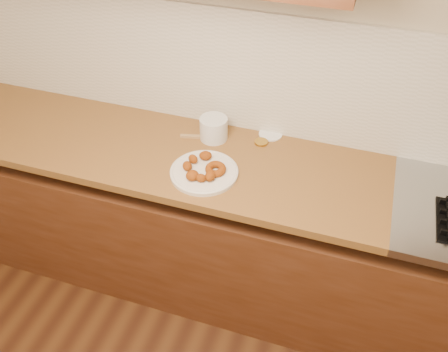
% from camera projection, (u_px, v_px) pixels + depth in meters
% --- Properties ---
extents(wall_back, '(4.00, 0.02, 2.70)m').
position_uv_depth(wall_back, '(302.00, 50.00, 2.05)').
color(wall_back, '#B8AB8C').
rests_on(wall_back, ground).
extents(base_cabinet, '(3.60, 0.60, 0.77)m').
position_uv_depth(base_cabinet, '(271.00, 248.00, 2.46)').
color(base_cabinet, '#582F1C').
rests_on(base_cabinet, floor).
extents(butcher_block, '(2.30, 0.62, 0.04)m').
position_uv_depth(butcher_block, '(147.00, 149.00, 2.29)').
color(butcher_block, brown).
rests_on(butcher_block, base_cabinet).
extents(backsplash, '(3.60, 0.02, 0.60)m').
position_uv_depth(backsplash, '(298.00, 82.00, 2.14)').
color(backsplash, beige).
rests_on(backsplash, wall_back).
extents(donut_plate, '(0.31, 0.31, 0.02)m').
position_uv_depth(donut_plate, '(204.00, 172.00, 2.11)').
color(donut_plate, silver).
rests_on(donut_plate, butcher_block).
extents(ring_donut, '(0.10, 0.10, 0.04)m').
position_uv_depth(ring_donut, '(215.00, 169.00, 2.09)').
color(ring_donut, brown).
rests_on(ring_donut, donut_plate).
extents(fried_dough_chunks, '(0.17, 0.22, 0.04)m').
position_uv_depth(fried_dough_chunks, '(199.00, 168.00, 2.09)').
color(fried_dough_chunks, brown).
rests_on(fried_dough_chunks, donut_plate).
extents(plastic_tub, '(0.17, 0.17, 0.11)m').
position_uv_depth(plastic_tub, '(214.00, 129.00, 2.29)').
color(plastic_tub, silver).
rests_on(plastic_tub, butcher_block).
extents(tub_lid, '(0.14, 0.14, 0.01)m').
position_uv_depth(tub_lid, '(271.00, 134.00, 2.34)').
color(tub_lid, white).
rests_on(tub_lid, butcher_block).
extents(brass_jar_lid, '(0.07, 0.07, 0.01)m').
position_uv_depth(brass_jar_lid, '(261.00, 142.00, 2.29)').
color(brass_jar_lid, '#A67D2A').
rests_on(brass_jar_lid, butcher_block).
extents(wooden_utensil, '(0.16, 0.06, 0.01)m').
position_uv_depth(wooden_utensil, '(196.00, 137.00, 2.32)').
color(wooden_utensil, '#9C784B').
rests_on(wooden_utensil, butcher_block).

